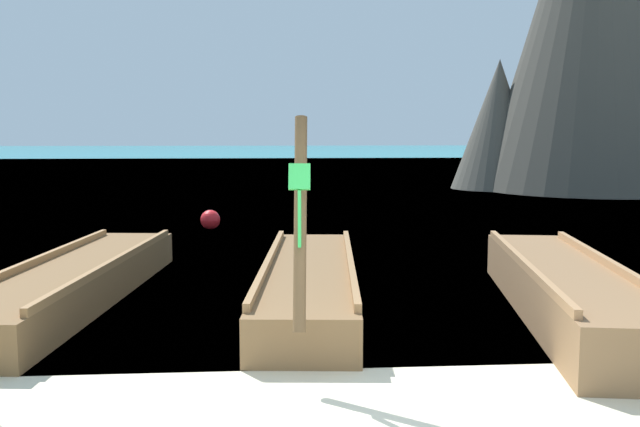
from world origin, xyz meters
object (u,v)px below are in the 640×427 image
object	(u,v)px
mooring_buoy_near	(210,220)
longtail_boat_turquoise_ribbon	(76,282)
longtail_boat_green_ribbon	(309,282)
karst_rock	(590,2)
longtail_boat_pink_ribbon	(566,291)

from	to	relation	value
mooring_buoy_near	longtail_boat_turquoise_ribbon	bearing A→B (deg)	-100.00
longtail_boat_green_ribbon	karst_rock	size ratio (longest dim) A/B	0.40
longtail_boat_pink_ribbon	mooring_buoy_near	bearing A→B (deg)	121.61
longtail_boat_turquoise_ribbon	karst_rock	size ratio (longest dim) A/B	0.42
longtail_boat_green_ribbon	karst_rock	xyz separation A→B (m)	(12.37, 18.51, 7.28)
karst_rock	mooring_buoy_near	size ratio (longest dim) A/B	32.77
karst_rock	longtail_boat_green_ribbon	bearing A→B (deg)	-123.76
karst_rock	mooring_buoy_near	xyz separation A→B (m)	(-14.37, -11.05, -7.32)
longtail_boat_green_ribbon	longtail_boat_turquoise_ribbon	bearing A→B (deg)	175.27
longtail_boat_turquoise_ribbon	longtail_boat_pink_ribbon	distance (m)	6.63
longtail_boat_turquoise_ribbon	longtail_boat_green_ribbon	bearing A→B (deg)	-4.73
mooring_buoy_near	longtail_boat_green_ribbon	bearing A→B (deg)	-75.02
karst_rock	longtail_boat_turquoise_ribbon	bearing A→B (deg)	-130.60
karst_rock	mooring_buoy_near	distance (m)	19.55
longtail_boat_turquoise_ribbon	longtail_boat_green_ribbon	xyz separation A→B (m)	(3.26, -0.27, 0.00)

